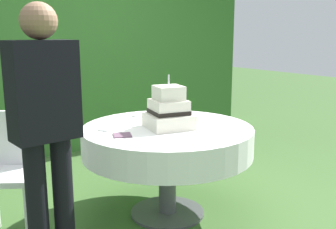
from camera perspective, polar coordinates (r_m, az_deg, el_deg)
The scene contains 11 objects.
ground_plane at distance 3.27m, azimuth -0.09°, elevation -14.19°, with size 20.00×20.00×0.00m, color #3D602D.
foliage_hedge at distance 4.96m, azimuth -15.01°, elevation 10.93°, with size 5.14×0.46×2.78m, color #336628.
cake_table at distance 3.05m, azimuth -0.09°, elevation -3.90°, with size 1.33×1.33×0.72m.
wedding_cake at distance 2.97m, azimuth 0.14°, elevation 0.51°, with size 0.39×0.38×0.41m.
serving_plate_near at distance 3.42m, azimuth 2.23°, elevation -0.09°, with size 0.11×0.11×0.01m, color white.
serving_plate_far at distance 3.42m, azimuth -4.22°, elevation -0.13°, with size 0.13×0.13×0.01m, color white.
serving_plate_left at distance 3.29m, azimuth 5.01°, elevation -0.63°, with size 0.10×0.10×0.01m, color white.
serving_plate_right at distance 2.97m, azimuth -8.86°, elevation -2.10°, with size 0.13×0.13×0.01m, color white.
napkin_stack at distance 2.78m, azimuth -6.69°, elevation -3.01°, with size 0.13×0.13×0.01m, color #6B4C60.
garden_chair at distance 3.01m, azimuth -21.91°, elevation -6.41°, with size 0.55×0.55×0.89m.
standing_person at distance 2.29m, azimuth -17.44°, elevation -1.54°, with size 0.38×0.24×1.60m.
Camera 1 is at (-1.64, -2.44, 1.44)m, focal length 41.77 mm.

